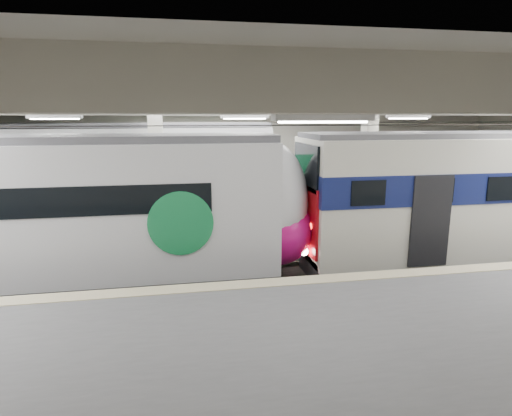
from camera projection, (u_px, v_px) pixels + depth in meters
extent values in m
cube|color=black|center=(255.00, 278.00, 13.54)|extent=(36.00, 24.00, 0.10)
cube|color=silver|center=(255.00, 96.00, 12.35)|extent=(36.00, 24.00, 0.20)
cube|color=beige|center=(222.00, 159.00, 22.56)|extent=(30.00, 0.10, 5.50)
cube|color=beige|center=(483.00, 408.00, 3.33)|extent=(30.00, 0.10, 5.50)
cube|color=#59595B|center=(324.00, 386.00, 7.16)|extent=(30.00, 7.00, 1.10)
cube|color=beige|center=(279.00, 282.00, 10.17)|extent=(30.00, 0.50, 0.02)
cube|color=beige|center=(158.00, 179.00, 15.30)|extent=(0.50, 0.50, 5.50)
cube|color=beige|center=(367.00, 174.00, 16.71)|extent=(0.50, 0.50, 5.50)
cube|color=beige|center=(255.00, 106.00, 12.42)|extent=(30.00, 18.00, 0.50)
cube|color=#59544C|center=(255.00, 274.00, 13.51)|extent=(30.00, 1.52, 0.16)
cube|color=#59544C|center=(233.00, 230.00, 18.80)|extent=(30.00, 1.52, 0.16)
cylinder|color=black|center=(255.00, 126.00, 12.53)|extent=(30.00, 0.03, 0.03)
cylinder|color=black|center=(232.00, 123.00, 17.82)|extent=(30.00, 0.03, 0.03)
cube|color=white|center=(269.00, 118.00, 10.56)|extent=(26.00, 8.40, 0.12)
cube|color=silver|center=(53.00, 210.00, 12.01)|extent=(12.54, 2.80, 3.76)
ellipsoid|color=silver|center=(271.00, 202.00, 13.11)|extent=(2.22, 2.74, 3.69)
ellipsoid|color=#C81073|center=(275.00, 228.00, 13.31)|extent=(2.35, 2.80, 2.26)
cylinder|color=#178044|center=(181.00, 223.00, 11.29)|extent=(1.74, 0.06, 1.74)
cube|color=#4C4C51|center=(46.00, 139.00, 11.59)|extent=(12.54, 2.29, 0.20)
cube|color=black|center=(60.00, 278.00, 12.44)|extent=(12.54, 1.96, 0.70)
cube|color=beige|center=(496.00, 194.00, 14.48)|extent=(13.36, 2.93, 3.80)
cube|color=navy|center=(498.00, 180.00, 14.38)|extent=(13.40, 2.99, 0.92)
cube|color=#B20B13|center=(305.00, 217.00, 13.41)|extent=(0.08, 2.49, 2.09)
cube|color=black|center=(306.00, 166.00, 13.07)|extent=(0.08, 2.34, 1.37)
cube|color=#4C4C51|center=(503.00, 134.00, 14.06)|extent=(13.36, 2.28, 0.16)
cube|color=black|center=(489.00, 251.00, 14.91)|extent=(13.36, 2.05, 0.70)
cube|color=silver|center=(86.00, 178.00, 17.24)|extent=(14.83, 3.14, 4.02)
cube|color=#178044|center=(85.00, 165.00, 17.13)|extent=(14.87, 3.21, 0.85)
cube|color=#4C4C51|center=(81.00, 125.00, 16.79)|extent=(14.82, 2.61, 0.16)
cube|color=black|center=(90.00, 231.00, 17.71)|extent=(14.82, 2.82, 0.60)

